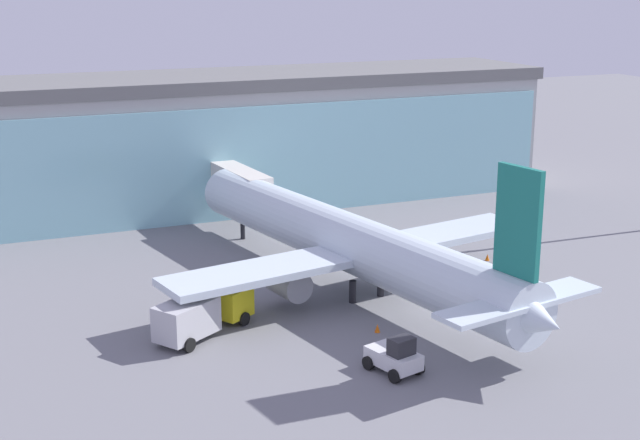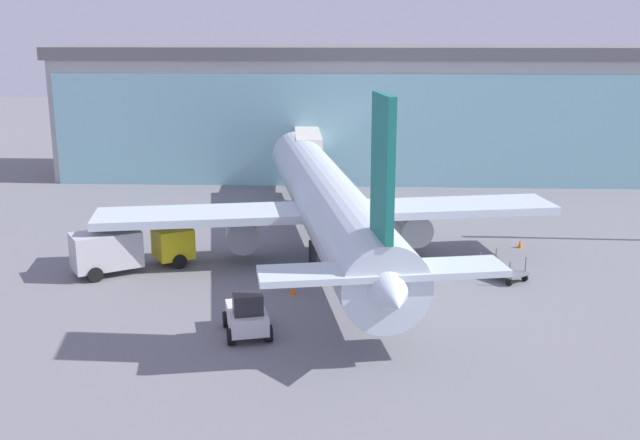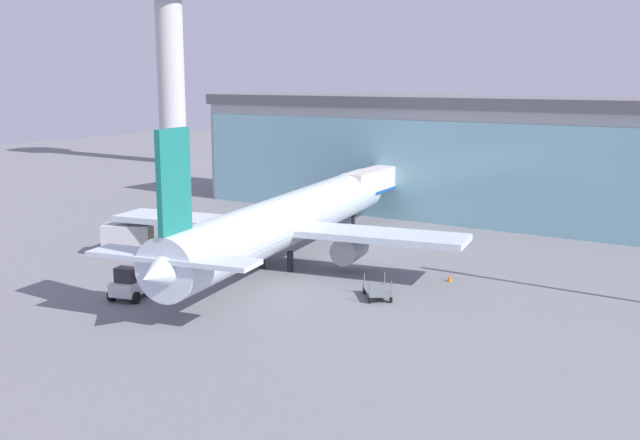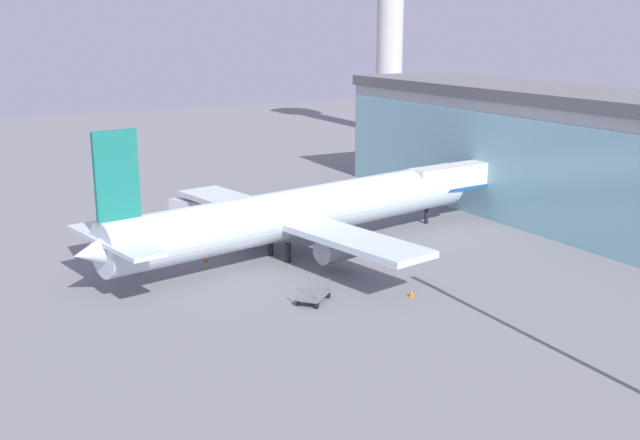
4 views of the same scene
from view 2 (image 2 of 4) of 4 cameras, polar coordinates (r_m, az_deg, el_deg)
ground at (r=43.85m, az=3.13°, el=-5.07°), size 240.00×240.00×0.00m
terminal_building at (r=76.83m, az=3.08°, el=8.30°), size 60.32×13.68×12.88m
jet_bridge at (r=67.93m, az=-0.97°, el=5.70°), size 3.36×12.15×5.69m
airplane at (r=49.01m, az=0.51°, el=1.43°), size 29.68×39.96×11.95m
catering_truck at (r=47.60m, az=-14.38°, el=-2.08°), size 7.34×5.78×2.65m
baggage_cart at (r=46.28m, az=13.72°, el=-3.76°), size 3.02×3.18×1.50m
pushback_tug at (r=36.99m, az=-5.58°, el=-7.30°), size 2.86×3.56×2.30m
safety_cone_nose at (r=42.41m, az=-2.09°, el=-5.35°), size 0.36×0.36×0.55m
safety_cone_wingtip at (r=53.07m, az=15.00°, el=-1.76°), size 0.36×0.36×0.55m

